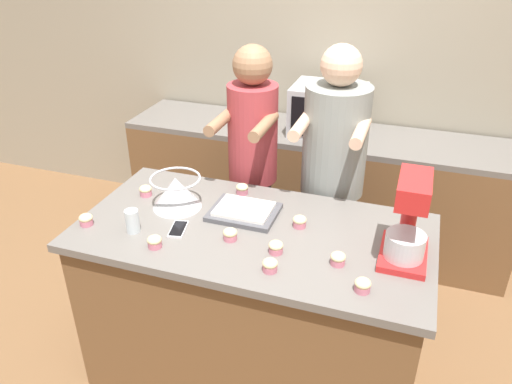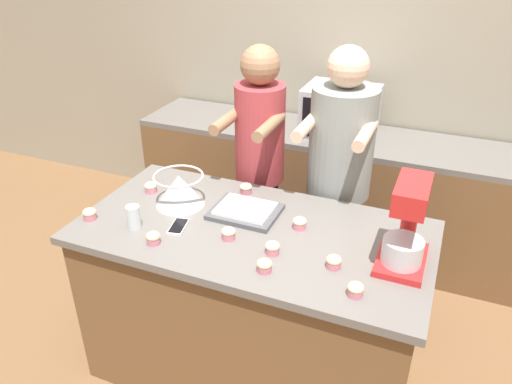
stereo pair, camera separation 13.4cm
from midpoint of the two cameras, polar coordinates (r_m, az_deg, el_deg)
name	(u,v)px [view 2 (the right image)]	position (r m, az deg, el deg)	size (l,w,h in m)	color
ground_plane	(253,366)	(3.00, 1.02, -19.34)	(16.00, 16.00, 0.00)	brown
back_wall	(347,59)	(3.81, 11.35, 14.69)	(10.00, 0.06, 2.70)	gray
island_counter	(253,303)	(2.67, 1.10, -12.62)	(1.70, 0.86, 0.93)	brown
back_counter	(325,189)	(3.80, 8.93, 0.33)	(2.80, 0.60, 0.90)	brown
person_left	(259,173)	(3.00, 1.67, 2.11)	(0.31, 0.48, 1.66)	#232328
person_right	(337,189)	(2.89, 10.59, 0.33)	(0.37, 0.52, 1.69)	#33384C
stand_mixer	(406,229)	(2.19, 18.51, -4.05)	(0.20, 0.30, 0.40)	red
mixing_bowl	(179,189)	(2.58, -7.30, 0.33)	(0.26, 0.26, 0.17)	#BCBCC1
baking_tray	(245,211)	(2.50, 0.30, -2.19)	(0.33, 0.26, 0.04)	#4C4C51
microwave_oven	(340,112)	(3.54, 10.69, 9.01)	(0.49, 0.40, 0.34)	#B7B7BC
cell_phone	(178,226)	(2.42, -7.30, -3.95)	(0.10, 0.16, 0.01)	silver
drinking_glass	(134,217)	(2.44, -12.30, -2.82)	(0.07, 0.07, 0.11)	silver
cupcake_0	(299,223)	(2.40, 6.58, -3.56)	(0.07, 0.07, 0.06)	#D17084
cupcake_1	(90,214)	(2.57, -17.09, -2.42)	(0.07, 0.07, 0.06)	#D17084
cupcake_2	(153,238)	(2.31, -10.05, -5.21)	(0.07, 0.07, 0.06)	#D17084
cupcake_3	(228,233)	(2.31, -1.51, -4.77)	(0.07, 0.07, 0.06)	#D17084
cupcake_4	(264,266)	(2.11, 2.79, -8.43)	(0.07, 0.07, 0.06)	#D17084
cupcake_5	(355,289)	(2.04, 13.18, -10.83)	(0.07, 0.07, 0.06)	#D17084
cupcake_6	(246,188)	(2.69, 0.27, 0.39)	(0.07, 0.07, 0.06)	#D17084
cupcake_7	(151,187)	(2.75, -10.59, 0.52)	(0.07, 0.07, 0.06)	#D17084
cupcake_8	(334,262)	(2.17, 10.64, -7.87)	(0.07, 0.07, 0.06)	#D17084
cupcake_9	(272,248)	(2.22, 3.62, -6.41)	(0.07, 0.07, 0.06)	#D17084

